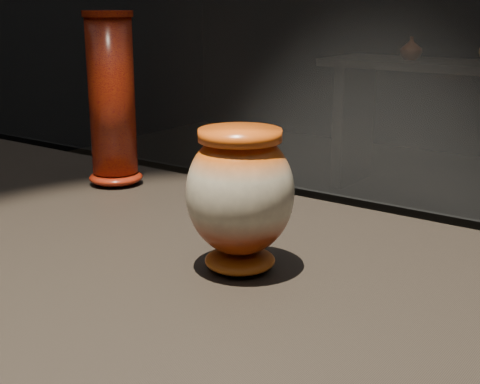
# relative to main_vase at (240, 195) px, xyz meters

# --- Properties ---
(main_vase) EXTENTS (0.19, 0.19, 0.20)m
(main_vase) POSITION_rel_main_vase_xyz_m (0.00, 0.00, 0.00)
(main_vase) COLOR maroon
(main_vase) RESTS_ON display_plinth
(tall_vase) EXTENTS (0.12, 0.12, 0.35)m
(tall_vase) POSITION_rel_main_vase_xyz_m (-0.48, 0.22, 0.06)
(tall_vase) COLOR #B6350C
(tall_vase) RESTS_ON display_plinth
(back_shelf) EXTENTS (2.00, 0.60, 0.90)m
(back_shelf) POSITION_rel_main_vase_xyz_m (-0.77, 3.60, -0.37)
(back_shelf) COLOR black
(back_shelf) RESTS_ON ground
(back_vase_left) EXTENTS (0.19, 0.19, 0.15)m
(back_vase_left) POSITION_rel_main_vase_xyz_m (-1.21, 3.55, -0.03)
(back_vase_left) COLOR brown
(back_vase_left) RESTS_ON back_shelf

